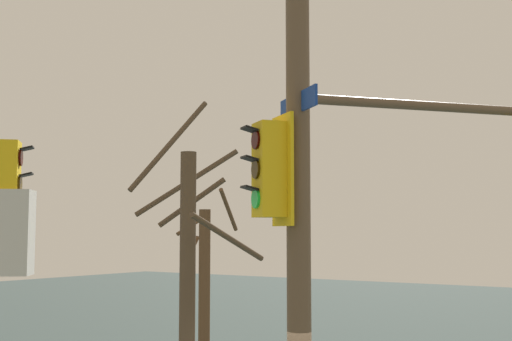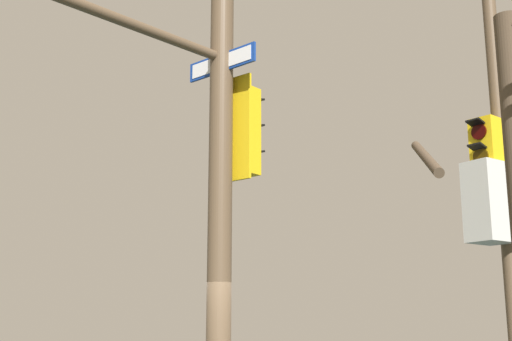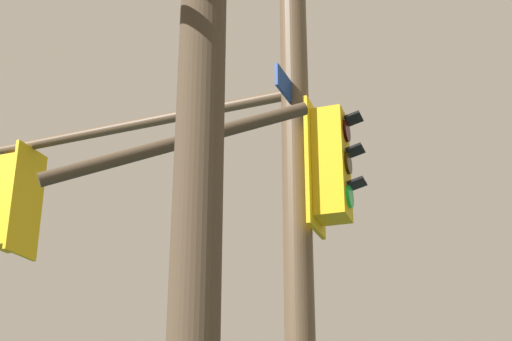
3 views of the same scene
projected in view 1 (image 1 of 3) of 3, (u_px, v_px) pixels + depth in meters
The scene contains 3 objects.
main_signal_pole_assembly at pixel (339, 147), 8.25m from camera, with size 5.47×4.55×8.72m.
bare_tree_behind_pole at pixel (188, 287), 10.81m from camera, with size 2.20×2.17×5.94m.
bare_tree_across_street at pixel (205, 279), 19.18m from camera, with size 1.70×1.56×4.84m.
Camera 1 is at (4.18, -6.62, 3.64)m, focal length 47.64 mm.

